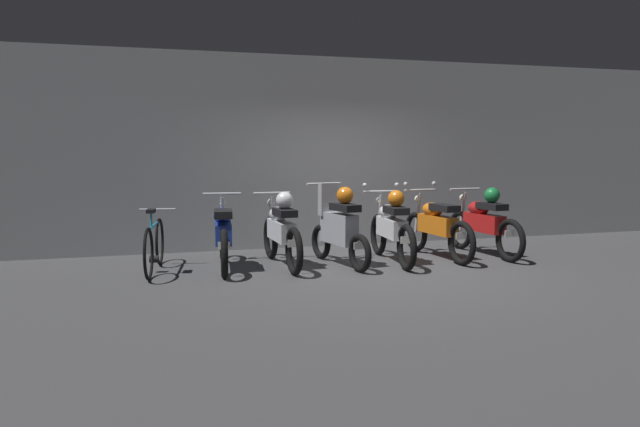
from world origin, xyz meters
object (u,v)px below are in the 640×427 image
Objects in this scene: motorbike_slot_5 at (484,222)px; bicycle at (154,246)px; motorbike_slot_1 at (281,230)px; motorbike_slot_4 at (437,226)px; motorbike_slot_3 at (391,227)px; motorbike_slot_2 at (339,226)px; motorbike_slot_0 at (223,234)px.

motorbike_slot_5 reaches higher than bicycle.
motorbike_slot_1 is at bearing 179.76° from motorbike_slot_5.
motorbike_slot_5 is at bearing -0.68° from motorbike_slot_4.
motorbike_slot_3 is at bearing -4.13° from bicycle.
motorbike_slot_1 is 1.00× the size of motorbike_slot_5.
motorbike_slot_3 is at bearing -0.30° from motorbike_slot_2.
motorbike_slot_4 is 1.14× the size of bicycle.
motorbike_slot_1 is at bearing -3.14° from bicycle.
bicycle is at bearing 178.63° from motorbike_slot_4.
bicycle is (-2.56, 0.24, -0.20)m from motorbike_slot_2.
motorbike_slot_5 is (1.63, 0.13, -0.00)m from motorbike_slot_3.
motorbike_slot_0 is at bearing 178.53° from motorbike_slot_5.
motorbike_slot_3 is at bearing -175.28° from motorbike_slot_5.
motorbike_slot_0 is 4.08m from motorbike_slot_5.
motorbike_slot_2 is at bearing -5.36° from bicycle.
motorbike_slot_1 is 0.83m from motorbike_slot_2.
motorbike_slot_5 reaches higher than motorbike_slot_0.
motorbike_slot_3 reaches higher than motorbike_slot_5.
motorbike_slot_2 reaches higher than motorbike_slot_1.
motorbike_slot_1 is 1.00× the size of motorbike_slot_3.
motorbike_slot_1 reaches higher than motorbike_slot_0.
bicycle is (-5.01, 0.11, -0.16)m from motorbike_slot_5.
bicycle is (-1.75, 0.10, -0.16)m from motorbike_slot_1.
motorbike_slot_2 is at bearing -176.96° from motorbike_slot_5.
motorbike_slot_2 is 0.85× the size of motorbike_slot_3.
motorbike_slot_4 is 1.00× the size of motorbike_slot_5.
motorbike_slot_1 is 2.45m from motorbike_slot_4.
motorbike_slot_4 is (0.81, 0.14, -0.04)m from motorbike_slot_3.
motorbike_slot_2 is 0.97× the size of bicycle.
bicycle is (-0.94, 0.01, -0.13)m from motorbike_slot_0.
motorbike_slot_2 is 2.46m from motorbike_slot_5.
motorbike_slot_3 is at bearing -5.19° from motorbike_slot_1.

